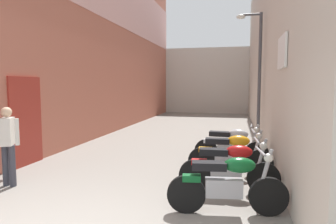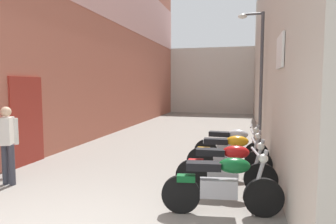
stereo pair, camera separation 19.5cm
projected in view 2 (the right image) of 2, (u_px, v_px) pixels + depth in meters
ground_plane at (175, 142)px, 10.40m from camera, size 34.40×34.40×0.00m
building_left at (115, 35)px, 12.71m from camera, size 0.45×18.40×8.22m
building_right at (268, 40)px, 11.20m from camera, size 0.45×18.40×7.43m
building_far_end at (212, 81)px, 21.95m from camera, size 8.93×2.00×4.67m
motorcycle_nearest at (222, 183)px, 4.48m from camera, size 1.84×0.58×1.04m
motorcycle_second at (226, 167)px, 5.39m from camera, size 1.85×0.58×1.04m
motorcycle_third at (229, 153)px, 6.44m from camera, size 1.85×0.58×1.04m
motorcycle_fourth at (231, 145)px, 7.36m from camera, size 1.85×0.58×1.04m
pedestrian_by_doorway at (7, 139)px, 5.83m from camera, size 0.52×0.39×1.57m
umbrella_leaning at (7, 146)px, 6.33m from camera, size 0.20×0.35×0.97m
street_lamp at (258, 69)px, 9.08m from camera, size 0.79×0.18×4.21m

